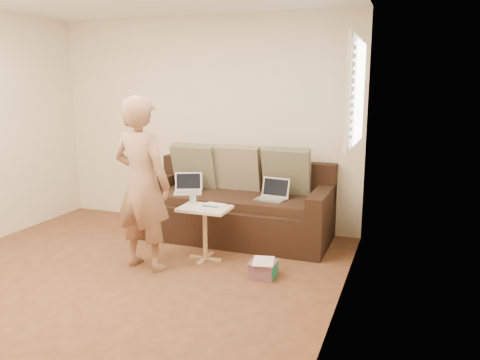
# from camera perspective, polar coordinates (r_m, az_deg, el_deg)

# --- Properties ---
(floor) EXTENTS (4.50, 4.50, 0.00)m
(floor) POSITION_cam_1_polar(r_m,az_deg,el_deg) (4.43, -16.58, -12.66)
(floor) COLOR #512C1E
(floor) RESTS_ON ground
(wall_back) EXTENTS (4.00, 0.00, 4.00)m
(wall_back) POSITION_cam_1_polar(r_m,az_deg,el_deg) (6.02, -4.39, 6.91)
(wall_back) COLOR beige
(wall_back) RESTS_ON ground
(wall_right) EXTENTS (0.00, 4.50, 4.50)m
(wall_right) POSITION_cam_1_polar(r_m,az_deg,el_deg) (3.28, 11.33, 2.87)
(wall_right) COLOR beige
(wall_right) RESTS_ON ground
(window_blinds) EXTENTS (0.12, 0.88, 1.08)m
(window_blinds) POSITION_cam_1_polar(r_m,az_deg,el_deg) (4.74, 13.83, 10.23)
(window_blinds) COLOR white
(window_blinds) RESTS_ON wall_right
(sofa) EXTENTS (2.20, 0.95, 0.85)m
(sofa) POSITION_cam_1_polar(r_m,az_deg,el_deg) (5.50, -0.59, -2.75)
(sofa) COLOR black
(sofa) RESTS_ON ground
(pillow_left) EXTENTS (0.55, 0.29, 0.57)m
(pillow_left) POSITION_cam_1_polar(r_m,az_deg,el_deg) (5.83, -5.46, 1.68)
(pillow_left) COLOR #575740
(pillow_left) RESTS_ON sofa
(pillow_mid) EXTENTS (0.55, 0.27, 0.57)m
(pillow_mid) POSITION_cam_1_polar(r_m,az_deg,el_deg) (5.66, -0.20, 1.44)
(pillow_mid) COLOR #706A50
(pillow_mid) RESTS_ON sofa
(pillow_right) EXTENTS (0.55, 0.28, 0.57)m
(pillow_right) POSITION_cam_1_polar(r_m,az_deg,el_deg) (5.47, 5.66, 1.04)
(pillow_right) COLOR #575740
(pillow_right) RESTS_ON sofa
(laptop_silver) EXTENTS (0.36, 0.29, 0.22)m
(laptop_silver) POSITION_cam_1_polar(r_m,az_deg,el_deg) (5.23, 3.72, -2.46)
(laptop_silver) COLOR #B7BABC
(laptop_silver) RESTS_ON sofa
(laptop_white) EXTENTS (0.39, 0.34, 0.23)m
(laptop_white) POSITION_cam_1_polar(r_m,az_deg,el_deg) (5.58, -6.33, -1.61)
(laptop_white) COLOR white
(laptop_white) RESTS_ON sofa
(person) EXTENTS (0.66, 0.49, 1.69)m
(person) POSITION_cam_1_polar(r_m,az_deg,el_deg) (4.61, -11.76, -0.46)
(person) COLOR #9B6B54
(person) RESTS_ON ground
(side_table) EXTENTS (0.51, 0.35, 0.56)m
(side_table) POSITION_cam_1_polar(r_m,az_deg,el_deg) (4.87, -4.25, -6.46)
(side_table) COLOR silver
(side_table) RESTS_ON ground
(drinking_glass) EXTENTS (0.07, 0.07, 0.12)m
(drinking_glass) POSITION_cam_1_polar(r_m,az_deg,el_deg) (4.95, -5.71, -2.13)
(drinking_glass) COLOR silver
(drinking_glass) RESTS_ON side_table
(scissors) EXTENTS (0.20, 0.14, 0.02)m
(scissors) POSITION_cam_1_polar(r_m,az_deg,el_deg) (4.78, -3.65, -3.23)
(scissors) COLOR silver
(scissors) RESTS_ON side_table
(paper_on_table) EXTENTS (0.25, 0.33, 0.00)m
(paper_on_table) POSITION_cam_1_polar(r_m,az_deg,el_deg) (4.82, -3.61, -3.17)
(paper_on_table) COLOR white
(paper_on_table) RESTS_ON side_table
(striped_box) EXTENTS (0.25, 0.25, 0.16)m
(striped_box) POSITION_cam_1_polar(r_m,az_deg,el_deg) (4.51, 2.83, -10.68)
(striped_box) COLOR #C81E53
(striped_box) RESTS_ON ground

